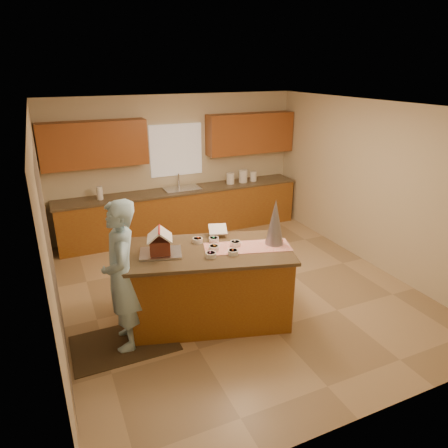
{
  "coord_description": "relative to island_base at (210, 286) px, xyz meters",
  "views": [
    {
      "loc": [
        -2.41,
        -4.95,
        3.18
      ],
      "look_at": [
        -0.1,
        0.2,
        1.0
      ],
      "focal_mm": 32.78,
      "sensor_mm": 36.0,
      "label": 1
    }
  ],
  "objects": [
    {
      "name": "canister_a",
      "position": [
        1.71,
        3.02,
        0.55
      ],
      "size": [
        0.16,
        0.16,
        0.22
      ],
      "primitive_type": "cylinder",
      "color": "white",
      "rests_on": "back_counter_top"
    },
    {
      "name": "faucet",
      "position": [
        0.66,
        3.2,
        0.57
      ],
      "size": [
        0.03,
        0.03,
        0.28
      ],
      "primitive_type": "cylinder",
      "color": "silver",
      "rests_on": "back_counter_top"
    },
    {
      "name": "stone_accent",
      "position": [
        -1.82,
        -0.23,
        0.76
      ],
      "size": [
        0.0,
        2.5,
        2.5
      ],
      "primitive_type": "plane",
      "rotation": [
        1.57,
        0.0,
        1.57
      ],
      "color": "gray",
      "rests_on": "wall_left"
    },
    {
      "name": "gingerbread_house",
      "position": [
        -0.6,
        0.11,
        0.67
      ],
      "size": [
        0.38,
        0.38,
        0.31
      ],
      "color": "maroon",
      "rests_on": "baking_tray"
    },
    {
      "name": "wall_front",
      "position": [
        0.66,
        -2.18,
        0.86
      ],
      "size": [
        5.5,
        5.5,
        0.0
      ],
      "primitive_type": "plane",
      "color": "beige",
      "rests_on": "floor"
    },
    {
      "name": "window_curtain",
      "position": [
        0.66,
        3.29,
        1.16
      ],
      "size": [
        1.05,
        0.03,
        1.0
      ],
      "primitive_type": "cube",
      "color": "white",
      "rests_on": "wall_back"
    },
    {
      "name": "canister_b",
      "position": [
        2.0,
        3.02,
        0.57
      ],
      "size": [
        0.18,
        0.18,
        0.26
      ],
      "primitive_type": "cylinder",
      "color": "white",
      "rests_on": "back_counter_top"
    },
    {
      "name": "sink",
      "position": [
        0.66,
        3.02,
        0.4
      ],
      "size": [
        0.7,
        0.45,
        0.12
      ],
      "primitive_type": "cube",
      "color": "silver",
      "rests_on": "back_counter_top"
    },
    {
      "name": "tinsel_tree",
      "position": [
        0.84,
        -0.19,
        0.83
      ],
      "size": [
        0.3,
        0.3,
        0.61
      ],
      "primitive_type": "cone",
      "rotation": [
        0.0,
        0.0,
        -0.28
      ],
      "color": "#A9A8B4",
      "rests_on": "island_top"
    },
    {
      "name": "back_counter_top",
      "position": [
        0.66,
        3.02,
        0.41
      ],
      "size": [
        4.85,
        0.63,
        0.04
      ],
      "primitive_type": "cube",
      "color": "brown",
      "rests_on": "back_counter_base"
    },
    {
      "name": "wall_back",
      "position": [
        0.66,
        3.32,
        0.86
      ],
      "size": [
        5.5,
        5.5,
        0.0
      ],
      "primitive_type": "plane",
      "color": "beige",
      "rests_on": "floor"
    },
    {
      "name": "floor",
      "position": [
        0.66,
        0.57,
        -0.49
      ],
      "size": [
        5.5,
        5.5,
        0.0
      ],
      "primitive_type": "plane",
      "color": "tan",
      "rests_on": "ground"
    },
    {
      "name": "upper_cabinet_right",
      "position": [
        2.21,
        3.14,
        1.41
      ],
      "size": [
        1.85,
        0.35,
        0.8
      ],
      "primitive_type": "cube",
      "color": "brown",
      "rests_on": "wall_back"
    },
    {
      "name": "back_counter_base",
      "position": [
        0.66,
        3.02,
        -0.05
      ],
      "size": [
        4.8,
        0.6,
        0.88
      ],
      "primitive_type": "cube",
      "color": "brown",
      "rests_on": "floor"
    },
    {
      "name": "table_runner",
      "position": [
        0.48,
        -0.14,
        0.53
      ],
      "size": [
        1.17,
        0.69,
        0.01
      ],
      "primitive_type": "cube",
      "rotation": [
        0.0,
        0.0,
        -0.28
      ],
      "color": "red",
      "rests_on": "island_top"
    },
    {
      "name": "ceiling",
      "position": [
        0.66,
        0.57,
        2.21
      ],
      "size": [
        5.5,
        5.5,
        0.0
      ],
      "primitive_type": "plane",
      "color": "silver",
      "rests_on": "floor"
    },
    {
      "name": "upper_cabinet_left",
      "position": [
        -0.89,
        3.14,
        1.41
      ],
      "size": [
        1.85,
        0.35,
        0.8
      ],
      "primitive_type": "cube",
      "color": "brown",
      "rests_on": "wall_back"
    },
    {
      "name": "wall_left",
      "position": [
        -1.84,
        0.57,
        0.86
      ],
      "size": [
        5.5,
        5.5,
        0.0
      ],
      "primitive_type": "plane",
      "color": "beige",
      "rests_on": "floor"
    },
    {
      "name": "baking_tray",
      "position": [
        -0.6,
        0.11,
        0.54
      ],
      "size": [
        0.59,
        0.5,
        0.03
      ],
      "primitive_type": "cube",
      "rotation": [
        0.0,
        0.0,
        -0.28
      ],
      "color": "silver",
      "rests_on": "island_top"
    },
    {
      "name": "boy",
      "position": [
        -1.12,
        -0.09,
        0.44
      ],
      "size": [
        0.53,
        0.73,
        1.83
      ],
      "primitive_type": "imported",
      "rotation": [
        0.0,
        0.0,
        -1.72
      ],
      "color": "#AADBF2",
      "rests_on": "rug"
    },
    {
      "name": "island_base",
      "position": [
        0.0,
        0.0,
        0.0
      ],
      "size": [
        2.18,
        1.5,
        0.97
      ],
      "primitive_type": "cube",
      "rotation": [
        0.0,
        0.0,
        -0.28
      ],
      "color": "brown",
      "rests_on": "floor"
    },
    {
      "name": "paper_towel",
      "position": [
        -0.91,
        3.02,
        0.56
      ],
      "size": [
        0.11,
        0.11,
        0.24
      ],
      "primitive_type": "cylinder",
      "color": "white",
      "rests_on": "back_counter_top"
    },
    {
      "name": "rug",
      "position": [
        -1.17,
        -0.09,
        -0.48
      ],
      "size": [
        1.24,
        0.81,
        0.01
      ],
      "primitive_type": "cube",
      "color": "black",
      "rests_on": "floor"
    },
    {
      "name": "island_top",
      "position": [
        0.0,
        0.0,
        0.51
      ],
      "size": [
        2.29,
        1.61,
        0.04
      ],
      "primitive_type": "cube",
      "rotation": [
        0.0,
        0.0,
        -0.28
      ],
      "color": "brown",
      "rests_on": "island_base"
    },
    {
      "name": "cookbook",
      "position": [
        0.28,
        0.36,
        0.63
      ],
      "size": [
        0.29,
        0.25,
        0.1
      ],
      "primitive_type": "cube",
      "rotation": [
        -1.13,
        0.0,
        -0.28
      ],
      "color": "white",
      "rests_on": "island_top"
    },
    {
      "name": "canister_c",
      "position": [
        2.24,
        3.02,
        0.54
      ],
      "size": [
        0.14,
        0.14,
        0.2
      ],
      "primitive_type": "cylinder",
      "color": "white",
      "rests_on": "back_counter_top"
    },
    {
      "name": "candy_bowls",
      "position": [
        0.11,
        -0.02,
        0.56
      ],
      "size": [
        0.55,
        0.66,
        0.06
      ],
      "color": "#26A85C",
      "rests_on": "island_top"
    },
    {
      "name": "wall_right",
      "position": [
        3.16,
        0.57,
        0.86
      ],
      "size": [
        5.5,
        5.5,
        0.0
      ],
      "primitive_type": "plane",
      "color": "beige",
      "rests_on": "floor"
    }
  ]
}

